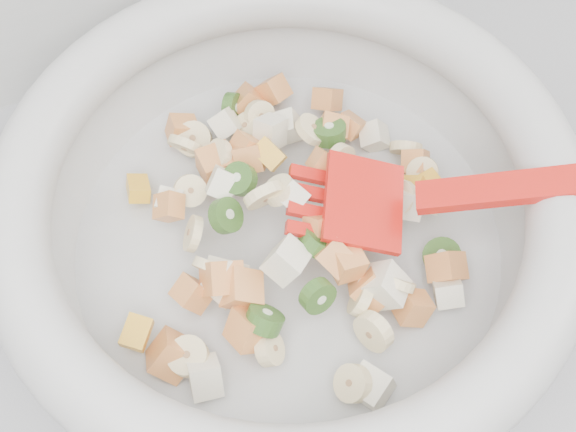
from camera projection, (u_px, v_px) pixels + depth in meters
name	position (u px, v px, depth m)	size (l,w,h in m)	color
counter	(444.00, 395.00, 0.93)	(2.00, 0.60, 0.90)	gray
mixing_bowl	(289.00, 207.00, 0.48)	(0.45, 0.39, 0.14)	#B8B8B6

